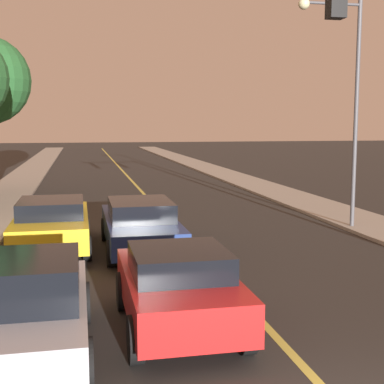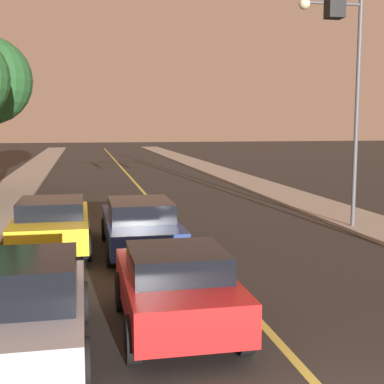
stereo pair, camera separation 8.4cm
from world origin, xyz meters
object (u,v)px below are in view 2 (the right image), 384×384
(car_near_lane_front, at_px, (176,286))
(car_outer_lane_second, at_px, (52,223))
(car_near_lane_second, at_px, (140,224))
(streetlamp_right, at_px, (344,83))
(car_outer_lane_front, at_px, (26,306))

(car_near_lane_front, distance_m, car_outer_lane_second, 6.99)
(car_near_lane_second, relative_size, streetlamp_right, 0.69)
(car_outer_lane_front, height_order, streetlamp_right, streetlamp_right)
(car_outer_lane_front, xyz_separation_m, car_outer_lane_second, (-0.00, 7.19, -0.04))
(car_near_lane_second, distance_m, car_outer_lane_front, 6.97)
(car_near_lane_front, distance_m, streetlamp_right, 11.01)
(car_near_lane_front, relative_size, car_outer_lane_second, 0.81)
(car_outer_lane_second, relative_size, streetlamp_right, 0.64)
(car_near_lane_second, xyz_separation_m, streetlamp_right, (6.87, 1.68, 4.10))
(car_near_lane_second, bearing_deg, car_outer_lane_second, 164.80)
(car_near_lane_second, distance_m, car_outer_lane_second, 2.50)
(car_near_lane_second, height_order, car_outer_lane_second, same)
(car_near_lane_front, bearing_deg, car_outer_lane_front, -165.23)
(car_near_lane_front, relative_size, car_near_lane_second, 0.75)
(car_near_lane_second, xyz_separation_m, car_outer_lane_front, (-2.41, -6.54, 0.04))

